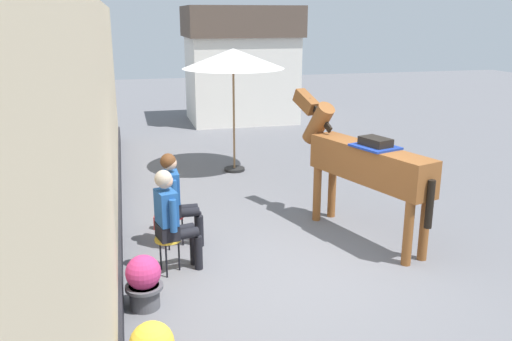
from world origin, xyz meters
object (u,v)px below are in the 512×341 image
at_px(saddled_horse_center, 363,162).
at_px(cafe_parasol, 233,59).
at_px(seated_visitor_far, 176,195).
at_px(satchel_bag, 163,222).
at_px(seated_visitor_near, 172,216).
at_px(flower_planter_middle, 144,281).

bearing_deg(saddled_horse_center, cafe_parasol, 105.97).
bearing_deg(seated_visitor_far, satchel_bag, 102.22).
distance_m(saddled_horse_center, cafe_parasol, 4.26).
bearing_deg(saddled_horse_center, seated_visitor_near, -169.25).
height_order(seated_visitor_far, satchel_bag, seated_visitor_far).
distance_m(seated_visitor_near, flower_planter_middle, 1.03).
xyz_separation_m(seated_visitor_near, saddled_horse_center, (2.85, 0.54, 0.38)).
xyz_separation_m(seated_visitor_near, satchel_bag, (-0.02, 1.53, -0.68)).
height_order(seated_visitor_far, saddled_horse_center, saddled_horse_center).
bearing_deg(satchel_bag, seated_visitor_far, -68.42).
distance_m(seated_visitor_far, flower_planter_middle, 1.78).
relative_size(seated_visitor_near, seated_visitor_far, 1.00).
distance_m(saddled_horse_center, flower_planter_middle, 3.63).
bearing_deg(saddled_horse_center, seated_visitor_far, 174.47).
xyz_separation_m(seated_visitor_near, cafe_parasol, (1.73, 4.47, 1.59)).
height_order(seated_visitor_far, cafe_parasol, cafe_parasol).
bearing_deg(satchel_bag, saddled_horse_center, -9.54).
xyz_separation_m(flower_planter_middle, cafe_parasol, (2.14, 5.30, 2.03)).
xyz_separation_m(seated_visitor_far, saddled_horse_center, (2.72, -0.26, 0.38)).
distance_m(seated_visitor_near, satchel_bag, 1.67).
xyz_separation_m(seated_visitor_far, satchel_bag, (-0.16, 0.72, -0.68)).
bearing_deg(cafe_parasol, satchel_bag, -120.75).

